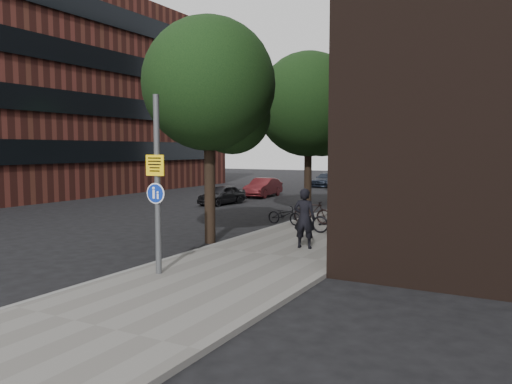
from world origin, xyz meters
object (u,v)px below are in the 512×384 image
Objects in this scene: pedestrian at (304,218)px; signpost at (157,184)px; parked_car_near at (222,195)px; parked_bike_facade_near at (337,221)px.

signpost is at bearing 60.54° from pedestrian.
signpost is 1.33× the size of parked_car_near.
parked_bike_facade_near is (1.94, 7.49, -1.71)m from signpost.
pedestrian is at bearing 175.64° from parked_bike_facade_near.
signpost is 7.93m from parked_bike_facade_near.
parked_bike_facade_near is at bearing -97.93° from pedestrian.
signpost reaches higher than parked_bike_facade_near.
parked_car_near reaches higher than parked_bike_facade_near.
pedestrian is 1.00× the size of parked_bike_facade_near.
parked_bike_facade_near is 0.57× the size of parked_car_near.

